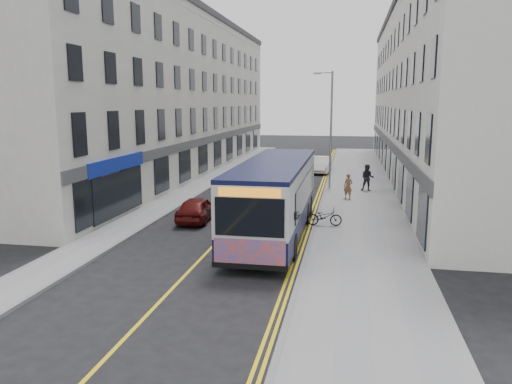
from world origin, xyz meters
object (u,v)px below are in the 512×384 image
at_px(streetlamp, 330,126).
at_px(bicycle, 324,217).
at_px(city_bus, 275,195).
at_px(pedestrian_far, 367,178).
at_px(car_maroon, 197,209).
at_px(car_white, 321,165).
at_px(pedestrian_near, 348,186).

height_order(streetlamp, bicycle, streetlamp).
distance_m(city_bus, pedestrian_far, 12.67).
distance_m(pedestrian_far, car_maroon, 13.17).
relative_size(city_bus, pedestrian_far, 6.61).
xyz_separation_m(car_white, car_maroon, (-5.20, -18.87, -0.06)).
bearing_deg(streetlamp, car_maroon, -120.64).
height_order(car_white, car_maroon, car_white).
height_order(city_bus, pedestrian_far, city_bus).
distance_m(bicycle, car_white, 19.21).
bearing_deg(car_maroon, pedestrian_far, -133.14).
distance_m(pedestrian_near, pedestrian_far, 3.37).
bearing_deg(car_white, streetlamp, -78.99).
distance_m(city_bus, pedestrian_near, 9.33).
height_order(bicycle, pedestrian_far, pedestrian_far).
height_order(city_bus, pedestrian_near, city_bus).
bearing_deg(city_bus, car_white, 87.52).
distance_m(bicycle, pedestrian_near, 7.08).
bearing_deg(streetlamp, pedestrian_far, -12.89).
distance_m(bicycle, car_maroon, 6.45).
xyz_separation_m(streetlamp, pedestrian_far, (2.60, -0.59, -3.38)).
relative_size(pedestrian_far, car_maroon, 0.48).
relative_size(bicycle, pedestrian_near, 1.07).
bearing_deg(bicycle, pedestrian_far, -16.48).
distance_m(city_bus, car_maroon, 4.89).
xyz_separation_m(streetlamp, bicycle, (0.27, -10.71, -3.82)).
height_order(city_bus, car_white, city_bus).
bearing_deg(car_maroon, bicycle, 175.98).
xyz_separation_m(city_bus, car_white, (0.91, 20.88, -1.17)).
xyz_separation_m(bicycle, pedestrian_near, (1.07, 6.99, 0.34)).
bearing_deg(pedestrian_near, bicycle, -77.02).
relative_size(city_bus, car_white, 2.79).
distance_m(city_bus, car_white, 20.93).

